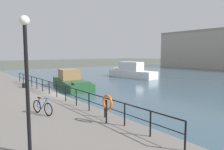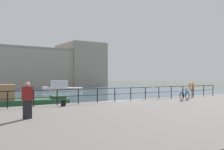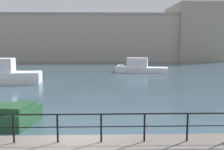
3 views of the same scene
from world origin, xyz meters
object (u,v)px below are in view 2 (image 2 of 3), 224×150
at_px(parked_bicycle, 185,96).
at_px(mooring_bollard, 63,103).
at_px(moored_blue_motorboat, 61,88).
at_px(moored_harbor_tender, 7,102).
at_px(standing_person, 27,100).
at_px(harbor_building, 21,68).
at_px(life_ring_stand, 192,87).

bearing_deg(parked_bicycle, mooring_bollard, 155.58).
bearing_deg(moored_blue_motorboat, mooring_bollard, 80.86).
height_order(moored_harbor_tender, standing_person, standing_person).
height_order(harbor_building, standing_person, harbor_building).
xyz_separation_m(moored_blue_motorboat, mooring_bollard, (-11.44, -29.30, 0.31)).
xyz_separation_m(parked_bicycle, life_ring_stand, (3.36, 1.98, 0.59)).
distance_m(moored_harbor_tender, moored_blue_motorboat, 26.91).
xyz_separation_m(moored_harbor_tender, mooring_bollard, (2.39, -6.21, 0.32)).
relative_size(harbor_building, moored_blue_motorboat, 7.36).
bearing_deg(mooring_bollard, parked_bicycle, -9.14).
height_order(parked_bicycle, standing_person, standing_person).
bearing_deg(standing_person, mooring_bollard, -68.07).
bearing_deg(life_ring_stand, moored_blue_motorboat, 93.73).
bearing_deg(mooring_bollard, moored_blue_motorboat, 68.66).
bearing_deg(parked_bicycle, standing_person, 173.86).
bearing_deg(moored_blue_motorboat, harbor_building, -75.46).
relative_size(mooring_bollard, life_ring_stand, 0.31).
distance_m(moored_harbor_tender, life_ring_stand, 16.81).
xyz_separation_m(moored_harbor_tender, life_ring_stand, (15.72, -5.84, 1.07)).
relative_size(parked_bicycle, life_ring_stand, 1.23).
distance_m(harbor_building, mooring_bollard, 57.53).
xyz_separation_m(harbor_building, life_ring_stand, (2.99, -56.05, -3.59)).
xyz_separation_m(moored_harbor_tender, standing_person, (-0.87, -9.94, 0.96)).
relative_size(moored_blue_motorboat, parked_bicycle, 4.55).
distance_m(mooring_bollard, standing_person, 5.00).
distance_m(moored_blue_motorboat, mooring_bollard, 31.45).
xyz_separation_m(moored_harbor_tender, parked_bicycle, (12.36, -7.82, 0.49)).
xyz_separation_m(harbor_building, standing_person, (-13.60, -60.16, -3.70)).
height_order(moored_blue_motorboat, life_ring_stand, life_ring_stand).
bearing_deg(standing_person, moored_harbor_tender, -31.89).
relative_size(parked_bicycle, mooring_bollard, 3.92).
distance_m(mooring_bollard, life_ring_stand, 13.36).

